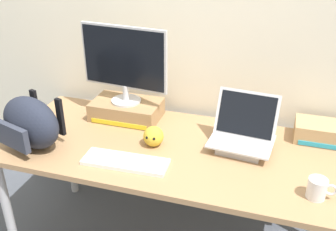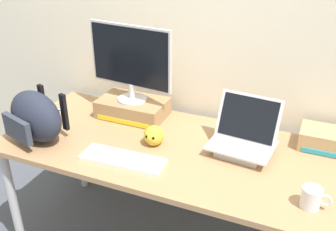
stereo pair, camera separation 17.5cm
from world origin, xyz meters
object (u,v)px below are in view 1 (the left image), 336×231
object	(u,v)px
desktop_monitor	(124,62)
external_keyboard	(125,162)
toner_box_cyan	(326,132)
messenger_backpack	(30,123)
plush_toy	(153,136)
toner_box_yellow	(127,109)
coffee_mug	(318,188)
cell_phone	(41,119)
open_laptop	(242,139)

from	to	relation	value
desktop_monitor	external_keyboard	bearing A→B (deg)	-62.44
toner_box_cyan	external_keyboard	bearing A→B (deg)	-151.00
messenger_backpack	toner_box_cyan	bearing A→B (deg)	36.15
desktop_monitor	plush_toy	xyz separation A→B (m)	(0.26, -0.25, -0.29)
desktop_monitor	plush_toy	world-z (taller)	desktop_monitor
toner_box_yellow	toner_box_cyan	xyz separation A→B (m)	(1.12, 0.06, -0.00)
desktop_monitor	messenger_backpack	world-z (taller)	desktop_monitor
messenger_backpack	coffee_mug	size ratio (longest dim) A/B	3.24
toner_box_yellow	cell_phone	bearing A→B (deg)	-159.06
external_keyboard	cell_phone	world-z (taller)	external_keyboard
open_laptop	plush_toy	world-z (taller)	open_laptop
messenger_backpack	toner_box_cyan	size ratio (longest dim) A/B	1.25
cell_phone	messenger_backpack	bearing A→B (deg)	-44.64
toner_box_cyan	coffee_mug	bearing A→B (deg)	-96.25
messenger_backpack	desktop_monitor	bearing A→B (deg)	69.60
toner_box_yellow	cell_phone	size ratio (longest dim) A/B	2.50
toner_box_cyan	desktop_monitor	bearing A→B (deg)	-176.72
cell_phone	plush_toy	xyz separation A→B (m)	(0.73, -0.07, 0.05)
toner_box_yellow	coffee_mug	xyz separation A→B (m)	(1.06, -0.45, -0.01)
toner_box_yellow	coffee_mug	size ratio (longest dim) A/B	3.24
desktop_monitor	cell_phone	size ratio (longest dim) A/B	3.25
desktop_monitor	toner_box_cyan	xyz separation A→B (m)	(1.12, 0.06, -0.30)
desktop_monitor	cell_phone	bearing A→B (deg)	-153.37
external_keyboard	toner_box_cyan	world-z (taller)	toner_box_cyan
desktop_monitor	open_laptop	xyz separation A→B (m)	(0.70, -0.14, -0.29)
desktop_monitor	plush_toy	size ratio (longest dim) A/B	4.83
external_keyboard	toner_box_cyan	size ratio (longest dim) A/B	1.33
open_laptop	plush_toy	distance (m)	0.46
messenger_backpack	coffee_mug	xyz separation A→B (m)	(1.40, -0.01, -0.09)
toner_box_yellow	toner_box_cyan	world-z (taller)	toner_box_yellow
coffee_mug	cell_phone	size ratio (longest dim) A/B	0.77
toner_box_yellow	open_laptop	distance (m)	0.72
external_keyboard	plush_toy	distance (m)	0.22
open_laptop	messenger_backpack	world-z (taller)	open_laptop
coffee_mug	cell_phone	world-z (taller)	coffee_mug
external_keyboard	coffee_mug	bearing A→B (deg)	-1.91
external_keyboard	toner_box_cyan	xyz separation A→B (m)	(0.94, 0.52, 0.04)
toner_box_yellow	external_keyboard	xyz separation A→B (m)	(0.18, -0.46, -0.04)
open_laptop	cell_phone	distance (m)	1.18
toner_box_yellow	coffee_mug	world-z (taller)	toner_box_yellow
messenger_backpack	toner_box_cyan	distance (m)	1.55
external_keyboard	messenger_backpack	bearing A→B (deg)	176.68
open_laptop	cell_phone	xyz separation A→B (m)	(-1.18, -0.04, -0.05)
toner_box_yellow	plush_toy	size ratio (longest dim) A/B	3.71
desktop_monitor	messenger_backpack	size ratio (longest dim) A/B	1.30
external_keyboard	cell_phone	bearing A→B (deg)	155.15
external_keyboard	coffee_mug	world-z (taller)	coffee_mug
desktop_monitor	cell_phone	distance (m)	0.61
external_keyboard	cell_phone	distance (m)	0.71
messenger_backpack	plush_toy	distance (m)	0.63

